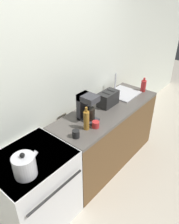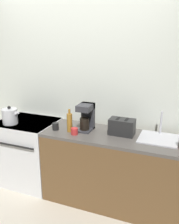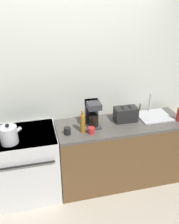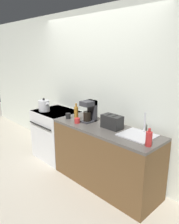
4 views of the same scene
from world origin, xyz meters
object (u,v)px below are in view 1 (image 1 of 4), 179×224
stove (35,189)px  cup_black (76,134)px  bottle_amber (86,120)px  bottle_red (143,86)px  kettle (25,166)px  cup_red (96,124)px  coffee_maker (86,106)px  toaster (108,99)px

stove → cup_black: 0.71m
bottle_amber → cup_black: bottle_amber is taller
bottle_red → cup_black: bearing=179.6°
stove → bottle_red: bearing=-3.9°
stove → kettle: kettle is taller
cup_red → cup_black: bearing=170.1°
coffee_maker → bottle_red: 1.13m
kettle → bottle_amber: 0.84m
coffee_maker → bottle_amber: coffee_maker is taller
stove → kettle: bearing=-134.0°
coffee_maker → cup_red: coffee_maker is taller
coffee_maker → cup_black: bearing=-157.1°
toaster → bottle_amber: bottle_amber is taller
toaster → cup_red: (-0.51, -0.20, -0.06)m
toaster → bottle_amber: size_ratio=1.04×
toaster → cup_black: size_ratio=3.38×
kettle → cup_red: kettle is taller
bottle_red → coffee_maker: bearing=172.1°
kettle → cup_black: 0.65m
coffee_maker → cup_red: (-0.07, -0.19, -0.13)m
coffee_maker → cup_red: size_ratio=3.97×
toaster → coffee_maker: coffee_maker is taller
cup_black → toaster: bearing=10.9°
kettle → bottle_amber: bottle_amber is taller
bottle_amber → stove: bearing=170.8°
bottle_red → bottle_amber: size_ratio=0.76×
cup_black → bottle_amber: bearing=3.8°
bottle_red → bottle_amber: bearing=179.0°
stove → bottle_amber: size_ratio=3.22×
kettle → bottle_amber: size_ratio=0.88×
toaster → bottle_amber: 0.62m
kettle → cup_black: size_ratio=2.85×
stove → bottle_amber: bearing=-9.2°
stove → kettle: 0.57m
stove → bottle_amber: 0.89m
toaster → bottle_red: 0.69m
bottle_red → cup_red: bottle_red is taller
stove → toaster: 1.40m
toaster → cup_black: (-0.79, -0.15, -0.05)m
coffee_maker → bottle_amber: bearing=-140.0°
bottle_amber → cup_red: size_ratio=3.40×
stove → coffee_maker: size_ratio=2.75×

